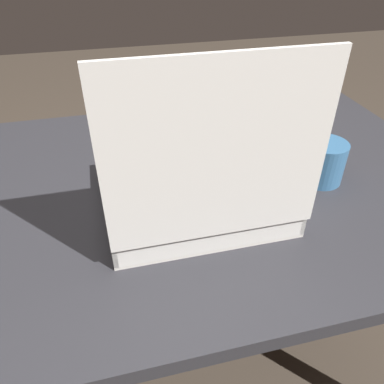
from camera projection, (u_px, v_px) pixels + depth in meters
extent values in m
plane|color=#42382D|center=(182.00, 364.00, 1.26)|extent=(8.00, 8.00, 0.00)
cube|color=#2D2D33|center=(176.00, 187.00, 0.83)|extent=(1.29, 0.82, 0.03)
cylinder|color=#2D2D33|center=(310.00, 192.00, 1.45)|extent=(0.06, 0.06, 0.72)
cube|color=silver|center=(192.00, 199.00, 0.76)|extent=(0.34, 0.31, 0.01)
cube|color=white|center=(176.00, 153.00, 0.87)|extent=(0.34, 0.01, 0.04)
cube|color=white|center=(214.00, 240.00, 0.63)|extent=(0.34, 0.01, 0.04)
cube|color=white|center=(268.00, 179.00, 0.78)|extent=(0.01, 0.31, 0.04)
cube|color=white|center=(109.00, 202.00, 0.72)|extent=(0.01, 0.31, 0.04)
cube|color=white|center=(219.00, 157.00, 0.53)|extent=(0.34, 0.01, 0.29)
ellipsoid|color=white|center=(239.00, 165.00, 0.83)|extent=(0.07, 0.07, 0.04)
ellipsoid|color=#381E11|center=(203.00, 171.00, 0.81)|extent=(0.07, 0.07, 0.04)
torus|color=tan|center=(168.00, 178.00, 0.80)|extent=(0.07, 0.07, 0.02)
ellipsoid|color=#9E6633|center=(127.00, 180.00, 0.78)|extent=(0.07, 0.07, 0.04)
torus|color=tan|center=(262.00, 207.00, 0.72)|extent=(0.07, 0.07, 0.02)
torus|color=tan|center=(223.00, 212.00, 0.71)|extent=(0.07, 0.07, 0.02)
torus|color=#B77A38|center=(182.00, 220.00, 0.69)|extent=(0.07, 0.07, 0.02)
torus|color=#9E6633|center=(136.00, 225.00, 0.68)|extent=(0.07, 0.07, 0.02)
cylinder|color=teal|center=(323.00, 162.00, 0.80)|extent=(0.09, 0.09, 0.09)
cylinder|color=black|center=(327.00, 145.00, 0.78)|extent=(0.08, 0.08, 0.01)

